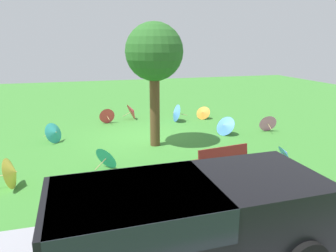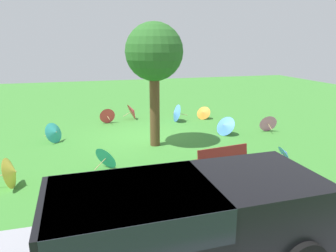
{
  "view_description": "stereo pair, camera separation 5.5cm",
  "coord_description": "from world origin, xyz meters",
  "px_view_note": "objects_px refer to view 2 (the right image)",
  "views": [
    {
      "loc": [
        2.44,
        11.89,
        3.76
      ],
      "look_at": [
        -0.79,
        0.61,
        0.6
      ],
      "focal_mm": 33.61,
      "sensor_mm": 36.0,
      "label": 1
    },
    {
      "loc": [
        2.39,
        11.91,
        3.76
      ],
      "look_at": [
        -0.79,
        0.61,
        0.6
      ],
      "focal_mm": 33.61,
      "sensor_mm": 36.0,
      "label": 2
    }
  ],
  "objects_px": {
    "parasol_blue_0": "(225,126)",
    "parasol_red_0": "(107,115)",
    "shade_tree": "(154,54)",
    "parasol_blue_2": "(175,113)",
    "van_dark": "(178,219)",
    "parasol_yellow_0": "(13,172)",
    "park_bench": "(220,160)",
    "parasol_red_1": "(133,111)",
    "parasol_blue_3": "(285,153)",
    "parasol_teal_0": "(55,133)",
    "parasol_pink_0": "(267,123)",
    "parasol_teal_1": "(107,157)",
    "parasol_orange_0": "(203,113)"
  },
  "relations": [
    {
      "from": "van_dark",
      "to": "parasol_blue_0",
      "type": "xyz_separation_m",
      "value": [
        -4.25,
        -7.05,
        -0.52
      ]
    },
    {
      "from": "parasol_teal_0",
      "to": "parasol_blue_2",
      "type": "xyz_separation_m",
      "value": [
        -5.4,
        -1.9,
        0.03
      ]
    },
    {
      "from": "shade_tree",
      "to": "parasol_pink_0",
      "type": "xyz_separation_m",
      "value": [
        -5.11,
        -0.52,
        -2.96
      ]
    },
    {
      "from": "park_bench",
      "to": "shade_tree",
      "type": "xyz_separation_m",
      "value": [
        1.17,
        -3.19,
        2.87
      ]
    },
    {
      "from": "parasol_blue_3",
      "to": "parasol_orange_0",
      "type": "bearing_deg",
      "value": -86.2
    },
    {
      "from": "shade_tree",
      "to": "parasol_blue_2",
      "type": "distance_m",
      "value": 4.7
    },
    {
      "from": "park_bench",
      "to": "parasol_teal_1",
      "type": "relative_size",
      "value": 1.93
    },
    {
      "from": "parasol_pink_0",
      "to": "parasol_blue_2",
      "type": "distance_m",
      "value": 4.29
    },
    {
      "from": "parasol_pink_0",
      "to": "parasol_blue_3",
      "type": "relative_size",
      "value": 1.3
    },
    {
      "from": "parasol_red_0",
      "to": "parasol_teal_1",
      "type": "xyz_separation_m",
      "value": [
        0.5,
        5.65,
        0.0
      ]
    },
    {
      "from": "parasol_pink_0",
      "to": "parasol_blue_2",
      "type": "bearing_deg",
      "value": -39.2
    },
    {
      "from": "parasol_red_1",
      "to": "parasol_blue_2",
      "type": "relative_size",
      "value": 1.01
    },
    {
      "from": "van_dark",
      "to": "parasol_blue_2",
      "type": "relative_size",
      "value": 5.38
    },
    {
      "from": "shade_tree",
      "to": "parasol_red_0",
      "type": "distance_m",
      "value": 5.06
    },
    {
      "from": "parasol_pink_0",
      "to": "parasol_teal_1",
      "type": "height_order",
      "value": "parasol_pink_0"
    },
    {
      "from": "parasol_orange_0",
      "to": "parasol_yellow_0",
      "type": "xyz_separation_m",
      "value": [
        7.72,
        5.79,
        0.11
      ]
    },
    {
      "from": "parasol_yellow_0",
      "to": "parasol_blue_2",
      "type": "bearing_deg",
      "value": -137.64
    },
    {
      "from": "parasol_pink_0",
      "to": "parasol_blue_0",
      "type": "distance_m",
      "value": 2.0
    },
    {
      "from": "shade_tree",
      "to": "parasol_orange_0",
      "type": "bearing_deg",
      "value": -134.32
    },
    {
      "from": "parasol_blue_0",
      "to": "parasol_red_0",
      "type": "relative_size",
      "value": 1.34
    },
    {
      "from": "shade_tree",
      "to": "parasol_teal_0",
      "type": "relative_size",
      "value": 4.96
    },
    {
      "from": "park_bench",
      "to": "parasol_teal_0",
      "type": "height_order",
      "value": "park_bench"
    },
    {
      "from": "parasol_teal_0",
      "to": "parasol_blue_2",
      "type": "bearing_deg",
      "value": -160.59
    },
    {
      "from": "parasol_blue_2",
      "to": "parasol_blue_3",
      "type": "distance_m",
      "value": 6.26
    },
    {
      "from": "shade_tree",
      "to": "parasol_yellow_0",
      "type": "distance_m",
      "value": 5.84
    },
    {
      "from": "park_bench",
      "to": "parasol_blue_2",
      "type": "relative_size",
      "value": 1.91
    },
    {
      "from": "parasol_blue_0",
      "to": "parasol_orange_0",
      "type": "bearing_deg",
      "value": -93.49
    },
    {
      "from": "parasol_teal_1",
      "to": "parasol_yellow_0",
      "type": "height_order",
      "value": "parasol_yellow_0"
    },
    {
      "from": "parasol_pink_0",
      "to": "parasol_blue_2",
      "type": "height_order",
      "value": "parasol_blue_2"
    },
    {
      "from": "parasol_teal_0",
      "to": "parasol_red_1",
      "type": "xyz_separation_m",
      "value": [
        -3.5,
        -2.97,
        0.01
      ]
    },
    {
      "from": "parasol_orange_0",
      "to": "parasol_yellow_0",
      "type": "bearing_deg",
      "value": 36.9
    },
    {
      "from": "parasol_blue_2",
      "to": "parasol_blue_3",
      "type": "relative_size",
      "value": 1.38
    },
    {
      "from": "parasol_red_1",
      "to": "van_dark",
      "type": "bearing_deg",
      "value": 84.54
    },
    {
      "from": "shade_tree",
      "to": "parasol_blue_3",
      "type": "height_order",
      "value": "shade_tree"
    },
    {
      "from": "parasol_yellow_0",
      "to": "park_bench",
      "type": "bearing_deg",
      "value": 172.4
    },
    {
      "from": "parasol_teal_0",
      "to": "parasol_yellow_0",
      "type": "relative_size",
      "value": 1.03
    },
    {
      "from": "park_bench",
      "to": "parasol_red_1",
      "type": "bearing_deg",
      "value": -80.28
    },
    {
      "from": "park_bench",
      "to": "parasol_teal_1",
      "type": "height_order",
      "value": "park_bench"
    },
    {
      "from": "parasol_blue_0",
      "to": "parasol_red_1",
      "type": "relative_size",
      "value": 1.18
    },
    {
      "from": "parasol_pink_0",
      "to": "parasol_red_0",
      "type": "relative_size",
      "value": 1.07
    },
    {
      "from": "parasol_red_0",
      "to": "parasol_red_1",
      "type": "bearing_deg",
      "value": -160.81
    },
    {
      "from": "van_dark",
      "to": "parasol_teal_0",
      "type": "bearing_deg",
      "value": -72.49
    },
    {
      "from": "van_dark",
      "to": "parasol_blue_0",
      "type": "height_order",
      "value": "van_dark"
    },
    {
      "from": "parasol_pink_0",
      "to": "parasol_red_0",
      "type": "height_order",
      "value": "parasol_pink_0"
    },
    {
      "from": "parasol_red_1",
      "to": "parasol_blue_3",
      "type": "bearing_deg",
      "value": 118.37
    },
    {
      "from": "park_bench",
      "to": "parasol_red_1",
      "type": "distance_m",
      "value": 7.59
    },
    {
      "from": "parasol_teal_0",
      "to": "parasol_yellow_0",
      "type": "distance_m",
      "value": 3.86
    },
    {
      "from": "parasol_blue_0",
      "to": "parasol_blue_3",
      "type": "xyz_separation_m",
      "value": [
        -0.58,
        3.27,
        -0.12
      ]
    },
    {
      "from": "park_bench",
      "to": "parasol_orange_0",
      "type": "relative_size",
      "value": 1.94
    },
    {
      "from": "park_bench",
      "to": "shade_tree",
      "type": "height_order",
      "value": "shade_tree"
    }
  ]
}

